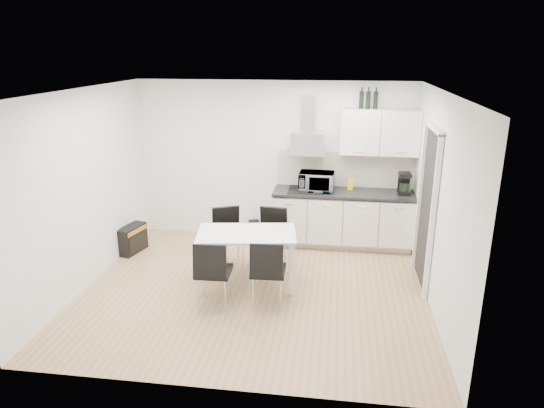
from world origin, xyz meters
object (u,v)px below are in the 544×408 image
Objects in this scene: kitchenette at (346,196)px; chair_near_left at (214,272)px; chair_far_left at (229,239)px; guitar_amp at (132,239)px; chair_near_right at (268,272)px; chair_far_right at (271,240)px; dining_table at (247,239)px; floor_speaker at (254,228)px.

kitchenette reaches higher than chair_near_left.
chair_far_left is at bearing -147.05° from kitchenette.
kitchenette is 2.04m from chair_far_left.
chair_near_left is at bearing 69.52° from chair_far_left.
kitchenette is 2.74m from chair_near_left.
chair_near_right is at bearing -15.41° from guitar_amp.
chair_far_right is at bearing 94.12° from chair_near_right.
chair_near_right is at bearing -114.91° from kitchenette.
dining_table reaches higher than guitar_amp.
chair_far_left reaches higher than dining_table.
chair_near_right is at bearing 102.14° from chair_far_right.
chair_near_right is 3.14× the size of floor_speaker.
floor_speaker is (1.79, 0.91, -0.08)m from guitar_amp.
guitar_amp is (-1.69, 1.43, -0.22)m from chair_near_left.
chair_far_right is at bearing 62.37° from chair_near_left.
kitchenette is at bearing 26.49° from guitar_amp.
chair_near_right reaches higher than guitar_amp.
kitchenette reaches higher than chair_far_left.
chair_near_left reaches higher than floor_speaker.
kitchenette reaches higher than dining_table.
guitar_amp is at bearing -35.33° from chair_far_left.
chair_far_left and chair_near_right have the same top height.
kitchenette is 2.31m from chair_near_right.
chair_near_right is (0.72, -0.98, 0.00)m from chair_far_left.
chair_near_left is at bearing -172.82° from chair_near_right.
chair_near_right is at bearing 102.92° from chair_far_left.
dining_table is 1.83m from floor_speaker.
chair_far_right is 1.59× the size of guitar_amp.
chair_far_right is 1.00× the size of chair_near_right.
chair_far_left is (-0.36, 0.49, -0.22)m from dining_table.
chair_near_right is (0.11, -1.03, 0.00)m from chair_far_right.
chair_far_right is at bearing 161.97° from chair_far_left.
chair_far_left reaches higher than floor_speaker.
chair_far_right is (-1.07, -1.03, -0.39)m from kitchenette.
kitchenette is 1.68m from floor_speaker.
chair_far_right is 1.00× the size of chair_near_left.
floor_speaker is at bearing 102.11° from chair_near_right.
chair_far_right is 2.27m from guitar_amp.
chair_far_right is at bearing 57.50° from dining_table.
chair_far_right and chair_near_right have the same top height.
kitchenette is at bearing 41.90° from dining_table.
dining_table is 4.96× the size of floor_speaker.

